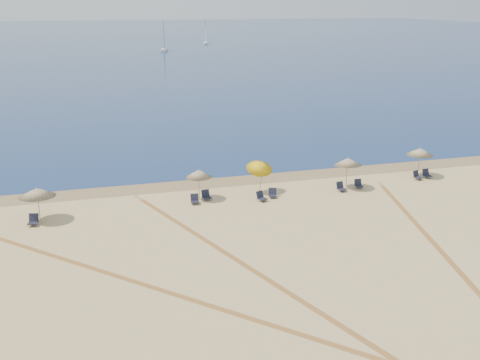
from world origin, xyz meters
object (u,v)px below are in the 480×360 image
at_px(sailboat_2, 164,42).
at_px(umbrella_5, 420,152).
at_px(chair_6, 273,193).
at_px(chair_9, 417,176).
at_px(umbrella_1, 37,192).
at_px(umbrella_2, 199,173).
at_px(chair_3, 195,200).
at_px(chair_4, 206,195).
at_px(chair_5, 261,197).
at_px(chair_10, 427,174).
at_px(umbrella_3, 260,166).
at_px(umbrella_4, 348,162).
at_px(chair_2, 33,220).
at_px(chair_8, 358,184).
at_px(chair_7, 341,187).
at_px(sailboat_0, 206,37).

bearing_deg(sailboat_2, umbrella_5, -74.22).
bearing_deg(chair_6, chair_9, 21.71).
height_order(umbrella_1, umbrella_2, same).
xyz_separation_m(chair_3, chair_4, (0.96, 0.61, 0.01)).
height_order(chair_5, chair_10, chair_5).
xyz_separation_m(umbrella_3, chair_3, (-5.08, -1.00, -1.80)).
height_order(umbrella_4, chair_2, umbrella_4).
xyz_separation_m(umbrella_2, chair_9, (17.69, -0.05, -1.63)).
xyz_separation_m(umbrella_1, chair_9, (28.47, 1.19, -1.63)).
relative_size(umbrella_4, chair_2, 3.08).
bearing_deg(chair_8, umbrella_3, 177.17).
relative_size(chair_2, chair_6, 1.00).
relative_size(chair_3, chair_9, 0.88).
relative_size(chair_5, chair_6, 1.06).
bearing_deg(chair_7, chair_5, 171.66).
distance_m(chair_7, chair_10, 8.22).
xyz_separation_m(umbrella_1, umbrella_5, (28.98, 1.88, 0.14)).
bearing_deg(chair_4, chair_9, -8.74).
distance_m(umbrella_1, chair_10, 29.55).
bearing_deg(sailboat_2, umbrella_1, -87.04).
bearing_deg(chair_5, chair_3, 149.02).
height_order(umbrella_5, sailboat_2, sailboat_2).
bearing_deg(chair_4, chair_3, -156.63).
distance_m(chair_5, chair_7, 6.42).
distance_m(umbrella_5, chair_2, 29.49).
bearing_deg(chair_5, chair_7, -18.38).
bearing_deg(chair_5, chair_6, 2.58).
bearing_deg(chair_2, chair_6, 13.42).
bearing_deg(chair_2, umbrella_5, 15.27).
xyz_separation_m(umbrella_3, chair_6, (0.61, -1.24, -1.80)).
relative_size(chair_3, sailboat_0, 0.09).
distance_m(umbrella_5, chair_7, 8.01).
bearing_deg(chair_10, chair_3, 178.50).
relative_size(umbrella_5, chair_8, 3.56).
bearing_deg(chair_7, sailboat_0, 69.10).
height_order(umbrella_4, chair_6, umbrella_4).
xyz_separation_m(chair_3, chair_7, (11.07, -0.27, 0.01)).
bearing_deg(chair_3, chair_4, 38.89).
relative_size(chair_4, chair_8, 1.13).
relative_size(umbrella_3, chair_5, 3.25).
height_order(chair_6, sailboat_2, sailboat_2).
bearing_deg(chair_10, chair_6, -179.27).
bearing_deg(umbrella_3, sailboat_0, 79.07).
relative_size(umbrella_2, sailboat_2, 0.27).
bearing_deg(chair_8, umbrella_4, 170.20).
height_order(chair_9, sailboat_2, sailboat_2).
distance_m(umbrella_3, chair_4, 4.51).
xyz_separation_m(umbrella_4, chair_8, (0.89, -0.22, -1.79)).
relative_size(umbrella_4, chair_10, 3.43).
relative_size(umbrella_5, sailboat_2, 0.28).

